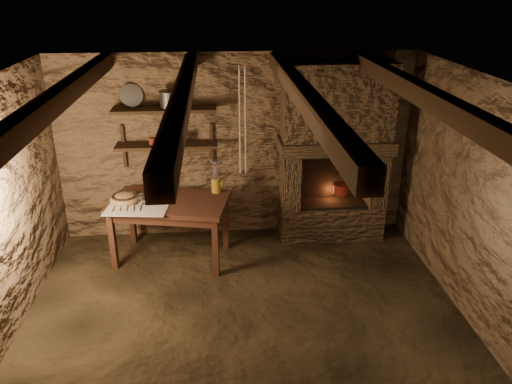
{
  "coord_description": "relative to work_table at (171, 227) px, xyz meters",
  "views": [
    {
      "loc": [
        -0.22,
        -4.12,
        3.21
      ],
      "look_at": [
        0.18,
        0.9,
        1.04
      ],
      "focal_mm": 35.0,
      "sensor_mm": 36.0,
      "label": 1
    }
  ],
  "objects": [
    {
      "name": "red_pot",
      "position": [
        2.17,
        0.39,
        0.28
      ],
      "size": [
        0.22,
        0.21,
        0.54
      ],
      "rotation": [
        0.0,
        0.0,
        0.05
      ],
      "color": "maroon",
      "rests_on": "hearth"
    },
    {
      "name": "tin_pan",
      "position": [
        -0.42,
        0.61,
        1.49
      ],
      "size": [
        0.3,
        0.2,
        0.27
      ],
      "primitive_type": "cylinder",
      "rotation": [
        1.26,
        0.0,
        0.32
      ],
      "color": "#A1A19C",
      "rests_on": "shelf_upper"
    },
    {
      "name": "stoneware_jug",
      "position": [
        0.57,
        0.21,
        0.54
      ],
      "size": [
        0.15,
        0.15,
        0.42
      ],
      "rotation": [
        0.0,
        0.0,
        -0.27
      ],
      "color": "#A0791F",
      "rests_on": "work_table"
    },
    {
      "name": "shelf_lower",
      "position": [
        -0.03,
        0.51,
        0.88
      ],
      "size": [
        1.25,
        0.3,
        0.04
      ],
      "primitive_type": "cube",
      "color": "black",
      "rests_on": "back_wall"
    },
    {
      "name": "hanging_ropes",
      "position": [
        0.87,
        -0.28,
        1.38
      ],
      "size": [
        0.08,
        0.08,
        1.2
      ],
      "primitive_type": null,
      "color": "beige",
      "rests_on": "ceiling"
    },
    {
      "name": "pewter_cutlery_row",
      "position": [
        -0.34,
        -0.16,
        0.37
      ],
      "size": [
        0.61,
        0.29,
        0.01
      ],
      "primitive_type": null,
      "rotation": [
        0.0,
        0.0,
        -0.12
      ],
      "color": "gray",
      "rests_on": "linen_cloth"
    },
    {
      "name": "floor",
      "position": [
        0.82,
        -1.33,
        -0.42
      ],
      "size": [
        4.5,
        4.5,
        0.0
      ],
      "primitive_type": "plane",
      "color": "black",
      "rests_on": "ground"
    },
    {
      "name": "small_kettle",
      "position": [
        0.16,
        0.51,
        0.95
      ],
      "size": [
        0.18,
        0.15,
        0.17
      ],
      "primitive_type": null,
      "rotation": [
        0.0,
        0.0,
        -0.24
      ],
      "color": "#A1A19C",
      "rests_on": "shelf_lower"
    },
    {
      "name": "front_wall",
      "position": [
        0.82,
        -3.33,
        0.78
      ],
      "size": [
        4.5,
        0.04,
        2.4
      ],
      "primitive_type": "cube",
      "color": "brown",
      "rests_on": "floor"
    },
    {
      "name": "back_wall",
      "position": [
        0.82,
        0.67,
        0.78
      ],
      "size": [
        4.5,
        0.04,
        2.4
      ],
      "primitive_type": "cube",
      "color": "brown",
      "rests_on": "floor"
    },
    {
      "name": "drinking_glasses",
      "position": [
        -0.32,
        0.0,
        0.41
      ],
      "size": [
        0.22,
        0.07,
        0.09
      ],
      "primitive_type": null,
      "color": "silver",
      "rests_on": "linen_cloth"
    },
    {
      "name": "iron_stockpot",
      "position": [
        0.05,
        0.51,
        1.44
      ],
      "size": [
        0.32,
        0.32,
        0.18
      ],
      "primitive_type": "cylinder",
      "rotation": [
        0.0,
        0.0,
        0.41
      ],
      "color": "#322F2C",
      "rests_on": "shelf_upper"
    },
    {
      "name": "right_wall",
      "position": [
        3.07,
        -1.33,
        0.78
      ],
      "size": [
        0.04,
        4.0,
        2.4
      ],
      "primitive_type": "cube",
      "color": "brown",
      "rests_on": "floor"
    },
    {
      "name": "linen_cloth",
      "position": [
        -0.34,
        -0.13,
        0.36
      ],
      "size": [
        0.76,
        0.64,
        0.01
      ],
      "primitive_type": "cube",
      "rotation": [
        0.0,
        0.0,
        -0.12
      ],
      "color": "beige",
      "rests_on": "work_table"
    },
    {
      "name": "beam_far_left",
      "position": [
        -0.68,
        -1.33,
        1.89
      ],
      "size": [
        0.14,
        3.95,
        0.16
      ],
      "primitive_type": "cube",
      "color": "black",
      "rests_on": "ceiling"
    },
    {
      "name": "ceiling",
      "position": [
        0.82,
        -1.33,
        1.98
      ],
      "size": [
        4.5,
        4.0,
        0.04
      ],
      "primitive_type": "cube",
      "color": "black",
      "rests_on": "back_wall"
    },
    {
      "name": "work_table",
      "position": [
        0.0,
        0.0,
        0.0
      ],
      "size": [
        1.49,
        1.04,
        0.78
      ],
      "rotation": [
        0.0,
        0.0,
        -0.2
      ],
      "color": "#341B12",
      "rests_on": "floor"
    },
    {
      "name": "hearth",
      "position": [
        2.07,
        0.44,
        0.81
      ],
      "size": [
        1.43,
        0.51,
        2.3
      ],
      "color": "#3D2D1E",
      "rests_on": "floor"
    },
    {
      "name": "wooden_bowl",
      "position": [
        -0.51,
        -0.0,
        0.4
      ],
      "size": [
        0.45,
        0.45,
        0.12
      ],
      "primitive_type": "ellipsoid",
      "rotation": [
        0.0,
        0.0,
        0.43
      ],
      "color": "brown",
      "rests_on": "work_table"
    },
    {
      "name": "beam_mid_left",
      "position": [
        0.32,
        -1.33,
        1.89
      ],
      "size": [
        0.14,
        3.95,
        0.16
      ],
      "primitive_type": "cube",
      "color": "black",
      "rests_on": "ceiling"
    },
    {
      "name": "beam_far_right",
      "position": [
        2.32,
        -1.33,
        1.89
      ],
      "size": [
        0.14,
        3.95,
        0.16
      ],
      "primitive_type": "cube",
      "color": "black",
      "rests_on": "ceiling"
    },
    {
      "name": "shelf_upper",
      "position": [
        -0.03,
        0.51,
        1.33
      ],
      "size": [
        1.25,
        0.3,
        0.04
      ],
      "primitive_type": "cube",
      "color": "black",
      "rests_on": "back_wall"
    },
    {
      "name": "beam_mid_right",
      "position": [
        1.32,
        -1.33,
        1.89
      ],
      "size": [
        0.14,
        3.95,
        0.16
      ],
      "primitive_type": "cube",
      "color": "black",
      "rests_on": "ceiling"
    },
    {
      "name": "rusty_tin",
      "position": [
        -0.2,
        0.51,
        0.94
      ],
      "size": [
        0.11,
        0.11,
        0.08
      ],
      "primitive_type": "cylinder",
      "rotation": [
        0.0,
        0.0,
        -0.39
      ],
      "color": "maroon",
      "rests_on": "shelf_lower"
    }
  ]
}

